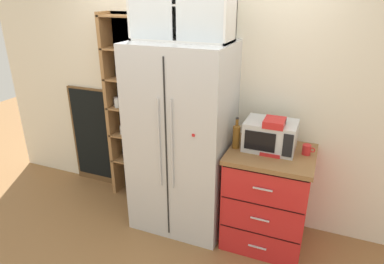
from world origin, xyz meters
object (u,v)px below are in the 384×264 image
at_px(mug_red, 307,150).
at_px(chalkboard_menu, 94,136).
at_px(bottle_amber, 236,135).
at_px(coffee_maker, 274,135).
at_px(mug_cream, 271,150).
at_px(microwave, 270,135).
at_px(refrigerator, 182,139).

xyz_separation_m(mug_red, chalkboard_menu, (-2.44, 0.24, -0.37)).
distance_m(mug_red, bottle_amber, 0.61).
height_order(coffee_maker, mug_cream, coffee_maker).
bearing_deg(coffee_maker, bottle_amber, -171.75).
height_order(microwave, mug_cream, microwave).
xyz_separation_m(coffee_maker, mug_cream, (0.00, -0.07, -0.11)).
xyz_separation_m(refrigerator, microwave, (0.81, 0.07, 0.14)).
xyz_separation_m(coffee_maker, mug_red, (0.28, 0.05, -0.11)).
bearing_deg(coffee_maker, mug_cream, -88.59).
bearing_deg(mug_red, microwave, -177.86).
xyz_separation_m(microwave, mug_cream, (0.04, -0.11, -0.08)).
bearing_deg(refrigerator, chalkboard_menu, 166.31).
height_order(microwave, coffee_maker, coffee_maker).
relative_size(coffee_maker, chalkboard_menu, 0.26).
bearing_deg(refrigerator, mug_red, 4.09).
distance_m(refrigerator, mug_cream, 0.85).
relative_size(refrigerator, chalkboard_menu, 1.52).
distance_m(microwave, chalkboard_menu, 2.19).
xyz_separation_m(mug_red, bottle_amber, (-0.60, -0.10, 0.08)).
bearing_deg(microwave, mug_red, 2.14).
bearing_deg(bottle_amber, mug_cream, -3.90).
distance_m(coffee_maker, mug_cream, 0.13).
distance_m(coffee_maker, bottle_amber, 0.32).
relative_size(microwave, chalkboard_menu, 0.36).
relative_size(microwave, mug_red, 4.08).
distance_m(refrigerator, bottle_amber, 0.55).
height_order(bottle_amber, chalkboard_menu, bottle_amber).
distance_m(microwave, mug_cream, 0.14).
xyz_separation_m(refrigerator, mug_cream, (0.85, -0.04, 0.06)).
height_order(refrigerator, microwave, refrigerator).
height_order(microwave, bottle_amber, bottle_amber).
relative_size(mug_cream, bottle_amber, 0.41).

